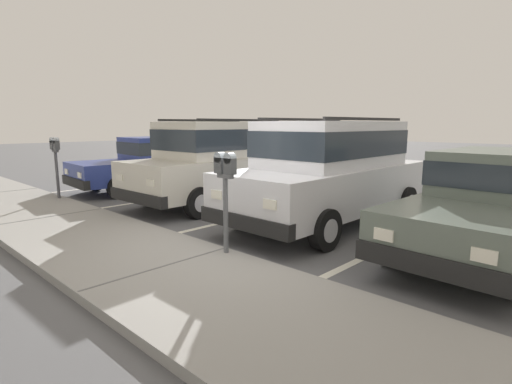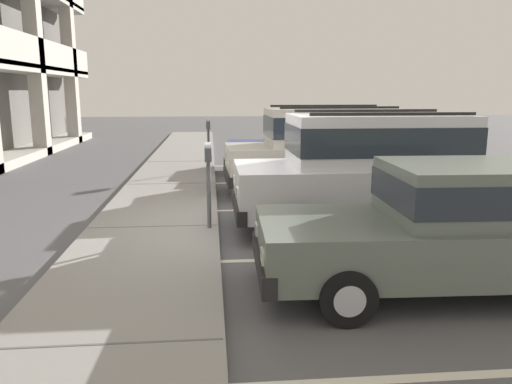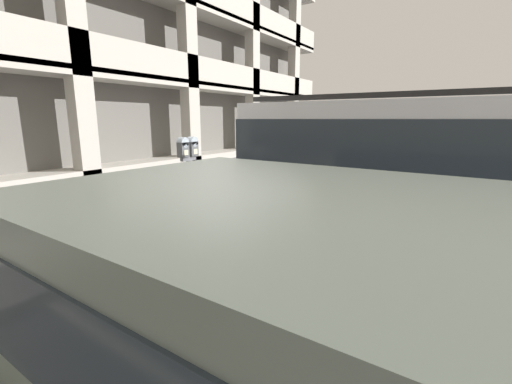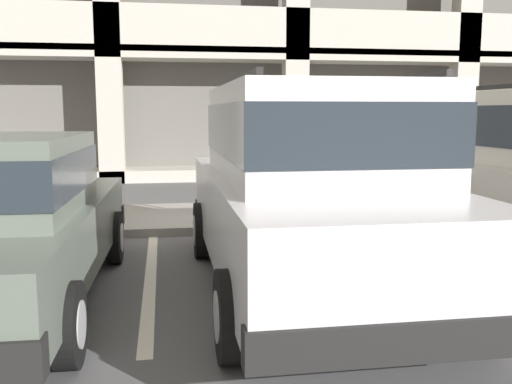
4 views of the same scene
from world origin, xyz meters
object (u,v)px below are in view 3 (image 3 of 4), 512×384
(red_sedan, at_px, (251,346))
(parking_meter_far, at_px, (332,139))
(dark_hatchback, at_px, (421,158))
(silver_suv, at_px, (385,185))
(parking_meter_near, at_px, (188,161))
(blue_coupe, at_px, (437,157))

(red_sedan, height_order, parking_meter_far, parking_meter_far)
(red_sedan, xyz_separation_m, dark_hatchback, (5.91, 0.12, 0.27))
(silver_suv, bearing_deg, parking_meter_far, 25.53)
(red_sedan, xyz_separation_m, parking_meter_near, (2.66, 2.90, 0.36))
(parking_meter_near, relative_size, parking_meter_far, 0.96)
(silver_suv, height_order, dark_hatchback, same)
(red_sedan, height_order, parking_meter_near, parking_meter_near)
(parking_meter_near, xyz_separation_m, parking_meter_far, (6.12, 0.02, 0.05))
(silver_suv, relative_size, blue_coupe, 1.04)
(blue_coupe, bearing_deg, parking_meter_far, 97.90)
(silver_suv, height_order, parking_meter_near, silver_suv)
(blue_coupe, distance_m, parking_meter_near, 6.89)
(silver_suv, xyz_separation_m, red_sedan, (-2.80, -0.07, -0.27))
(silver_suv, xyz_separation_m, parking_meter_near, (-0.14, 2.83, 0.09))
(silver_suv, distance_m, parking_meter_near, 2.84)
(dark_hatchback, bearing_deg, parking_meter_far, 42.73)
(silver_suv, distance_m, blue_coupe, 6.14)
(blue_coupe, bearing_deg, parking_meter_near, 160.69)
(dark_hatchback, distance_m, parking_meter_near, 4.28)
(dark_hatchback, height_order, parking_meter_near, dark_hatchback)
(red_sedan, bearing_deg, blue_coupe, 2.34)
(red_sedan, height_order, dark_hatchback, dark_hatchback)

